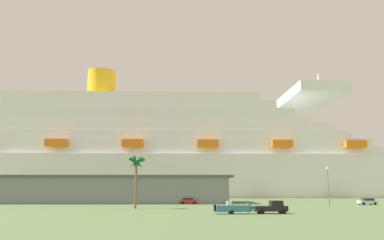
{
  "coord_description": "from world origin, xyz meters",
  "views": [
    {
      "loc": [
        -10.28,
        -82.74,
        4.85
      ],
      "look_at": [
        -4.25,
        42.32,
        26.72
      ],
      "focal_mm": 34.91,
      "sensor_mm": 36.0,
      "label": 1
    }
  ],
  "objects_px": {
    "street_lamp": "(328,181)",
    "parked_car_green_wagon": "(44,201)",
    "palm_tree": "(136,167)",
    "pickup_truck": "(272,207)",
    "parked_car_red_hatchback": "(189,201)",
    "cruise_ship": "(168,156)",
    "parked_car_silver_sedan": "(367,201)",
    "small_boat_on_trailer": "(236,208)"
  },
  "relations": [
    {
      "from": "street_lamp",
      "to": "parked_car_green_wagon",
      "type": "distance_m",
      "value": 70.66
    },
    {
      "from": "small_boat_on_trailer",
      "to": "palm_tree",
      "type": "bearing_deg",
      "value": 140.21
    },
    {
      "from": "street_lamp",
      "to": "parked_car_silver_sedan",
      "type": "bearing_deg",
      "value": 32.34
    },
    {
      "from": "pickup_truck",
      "to": "palm_tree",
      "type": "relative_size",
      "value": 0.51
    },
    {
      "from": "parked_car_silver_sedan",
      "to": "parked_car_red_hatchback",
      "type": "bearing_deg",
      "value": 172.96
    },
    {
      "from": "pickup_truck",
      "to": "street_lamp",
      "type": "xyz_separation_m",
      "value": [
        18.11,
        19.23,
        4.64
      ]
    },
    {
      "from": "street_lamp",
      "to": "parked_car_green_wagon",
      "type": "bearing_deg",
      "value": 166.74
    },
    {
      "from": "small_boat_on_trailer",
      "to": "palm_tree",
      "type": "height_order",
      "value": "palm_tree"
    },
    {
      "from": "parked_car_green_wagon",
      "to": "street_lamp",
      "type": "bearing_deg",
      "value": -13.26
    },
    {
      "from": "pickup_truck",
      "to": "palm_tree",
      "type": "bearing_deg",
      "value": 148.48
    },
    {
      "from": "palm_tree",
      "to": "parked_car_green_wagon",
      "type": "xyz_separation_m",
      "value": [
        -25.5,
        20.06,
        -7.9
      ]
    },
    {
      "from": "palm_tree",
      "to": "street_lamp",
      "type": "distance_m",
      "value": 43.4
    },
    {
      "from": "pickup_truck",
      "to": "parked_car_green_wagon",
      "type": "bearing_deg",
      "value": 144.97
    },
    {
      "from": "pickup_truck",
      "to": "small_boat_on_trailer",
      "type": "relative_size",
      "value": 0.71
    },
    {
      "from": "pickup_truck",
      "to": "small_boat_on_trailer",
      "type": "xyz_separation_m",
      "value": [
        -6.29,
        -0.25,
        -0.08
      ]
    },
    {
      "from": "small_boat_on_trailer",
      "to": "parked_car_green_wagon",
      "type": "distance_m",
      "value": 56.79
    },
    {
      "from": "pickup_truck",
      "to": "parked_car_silver_sedan",
      "type": "distance_m",
      "value": 41.73
    },
    {
      "from": "parked_car_silver_sedan",
      "to": "parked_car_green_wagon",
      "type": "distance_m",
      "value": 82.2
    },
    {
      "from": "street_lamp",
      "to": "palm_tree",
      "type": "bearing_deg",
      "value": -174.84
    },
    {
      "from": "cruise_ship",
      "to": "small_boat_on_trailer",
      "type": "xyz_separation_m",
      "value": [
        13.19,
        -94.45,
        -16.14
      ]
    },
    {
      "from": "parked_car_red_hatchback",
      "to": "parked_car_green_wagon",
      "type": "relative_size",
      "value": 0.96
    },
    {
      "from": "cruise_ship",
      "to": "palm_tree",
      "type": "distance_m",
      "value": 79.5
    },
    {
      "from": "palm_tree",
      "to": "pickup_truck",
      "type": "bearing_deg",
      "value": -31.52
    },
    {
      "from": "parked_car_red_hatchback",
      "to": "parked_car_green_wagon",
      "type": "bearing_deg",
      "value": 176.44
    },
    {
      "from": "parked_car_green_wagon",
      "to": "cruise_ship",
      "type": "bearing_deg",
      "value": 62.18
    },
    {
      "from": "palm_tree",
      "to": "parked_car_silver_sedan",
      "type": "relative_size",
      "value": 2.34
    },
    {
      "from": "small_boat_on_trailer",
      "to": "parked_car_silver_sedan",
      "type": "xyz_separation_m",
      "value": [
        37.61,
        27.83,
        -0.13
      ]
    },
    {
      "from": "pickup_truck",
      "to": "street_lamp",
      "type": "bearing_deg",
      "value": 46.72
    },
    {
      "from": "parked_car_green_wagon",
      "to": "parked_car_silver_sedan",
      "type": "bearing_deg",
      "value": -5.45
    },
    {
      "from": "cruise_ship",
      "to": "parked_car_red_hatchback",
      "type": "xyz_separation_m",
      "value": [
        6.36,
        -61.13,
        -16.27
      ]
    },
    {
      "from": "cruise_ship",
      "to": "parked_car_silver_sedan",
      "type": "height_order",
      "value": "cruise_ship"
    },
    {
      "from": "street_lamp",
      "to": "parked_car_silver_sedan",
      "type": "relative_size",
      "value": 1.88
    },
    {
      "from": "pickup_truck",
      "to": "parked_car_red_hatchback",
      "type": "bearing_deg",
      "value": 111.65
    },
    {
      "from": "cruise_ship",
      "to": "pickup_truck",
      "type": "xyz_separation_m",
      "value": [
        19.48,
        -94.2,
        -16.05
      ]
    },
    {
      "from": "small_boat_on_trailer",
      "to": "parked_car_red_hatchback",
      "type": "xyz_separation_m",
      "value": [
        -6.83,
        33.32,
        -0.13
      ]
    },
    {
      "from": "palm_tree",
      "to": "street_lamp",
      "type": "xyz_separation_m",
      "value": [
        43.11,
        3.89,
        -3.05
      ]
    },
    {
      "from": "cruise_ship",
      "to": "parked_car_green_wagon",
      "type": "xyz_separation_m",
      "value": [
        -31.03,
        -58.8,
        -16.26
      ]
    },
    {
      "from": "small_boat_on_trailer",
      "to": "parked_car_red_hatchback",
      "type": "distance_m",
      "value": 34.01
    },
    {
      "from": "palm_tree",
      "to": "parked_car_red_hatchback",
      "type": "xyz_separation_m",
      "value": [
        11.88,
        17.74,
        -7.9
      ]
    },
    {
      "from": "palm_tree",
      "to": "cruise_ship",
      "type": "bearing_deg",
      "value": 85.99
    },
    {
      "from": "parked_car_red_hatchback",
      "to": "parked_car_silver_sedan",
      "type": "relative_size",
      "value": 0.99
    },
    {
      "from": "cruise_ship",
      "to": "parked_car_green_wagon",
      "type": "bearing_deg",
      "value": -117.82
    }
  ]
}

